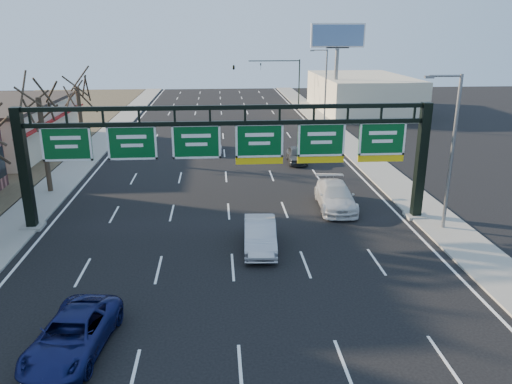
{
  "coord_description": "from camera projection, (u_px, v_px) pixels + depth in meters",
  "views": [
    {
      "loc": [
        -0.59,
        -20.5,
        11.31
      ],
      "look_at": [
        1.33,
        4.15,
        3.2
      ],
      "focal_mm": 35.0,
      "sensor_mm": 36.0,
      "label": 1
    }
  ],
  "objects": [
    {
      "name": "ground",
      "position": [
        234.0,
        286.0,
        22.99
      ],
      "size": [
        160.0,
        160.0,
        0.0
      ],
      "primitive_type": "plane",
      "color": "black",
      "rests_on": "ground"
    },
    {
      "name": "sidewalk_left",
      "position": [
        70.0,
        173.0,
        40.97
      ],
      "size": [
        3.0,
        120.0,
        0.12
      ],
      "primitive_type": "cube",
      "color": "gray",
      "rests_on": "ground"
    },
    {
      "name": "sidewalk_right",
      "position": [
        374.0,
        166.0,
        42.86
      ],
      "size": [
        3.0,
        120.0,
        0.12
      ],
      "primitive_type": "cube",
      "color": "gray",
      "rests_on": "ground"
    },
    {
      "name": "lane_markings",
      "position": [
        226.0,
        170.0,
        41.93
      ],
      "size": [
        21.6,
        120.0,
        0.01
      ],
      "primitive_type": "cube",
      "color": "white",
      "rests_on": "ground"
    },
    {
      "name": "sign_gantry",
      "position": [
        231.0,
        149.0,
        29.14
      ],
      "size": [
        24.6,
        1.2,
        7.2
      ],
      "color": "black",
      "rests_on": "ground"
    },
    {
      "name": "cream_strip",
      "position": [
        1.0,
        126.0,
        48.14
      ],
      "size": [
        10.9,
        18.4,
        4.7
      ],
      "color": "beige",
      "rests_on": "ground"
    },
    {
      "name": "building_right_distant",
      "position": [
        361.0,
        94.0,
        71.05
      ],
      "size": [
        12.0,
        20.0,
        5.0
      ],
      "primitive_type": "cube",
      "color": "beige",
      "rests_on": "ground"
    },
    {
      "name": "tree_mid",
      "position": [
        36.0,
        82.0,
        33.8
      ],
      "size": [
        3.6,
        3.6,
        9.24
      ],
      "color": "#32251B",
      "rests_on": "sidewalk_left"
    },
    {
      "name": "tree_far",
      "position": [
        76.0,
        75.0,
        43.39
      ],
      "size": [
        3.6,
        3.6,
        8.86
      ],
      "color": "#32251B",
      "rests_on": "sidewalk_left"
    },
    {
      "name": "streetlight_near",
      "position": [
        451.0,
        145.0,
        28.01
      ],
      "size": [
        2.15,
        0.22,
        9.0
      ],
      "color": "slate",
      "rests_on": "sidewalk_right"
    },
    {
      "name": "streetlight_far",
      "position": [
        325.0,
        83.0,
        60.22
      ],
      "size": [
        2.15,
        0.22,
        9.0
      ],
      "color": "slate",
      "rests_on": "sidewalk_right"
    },
    {
      "name": "billboard_right",
      "position": [
        337.0,
        47.0,
        63.88
      ],
      "size": [
        7.0,
        0.5,
        12.0
      ],
      "color": "slate",
      "rests_on": "ground"
    },
    {
      "name": "traffic_signal_mast",
      "position": [
        259.0,
        70.0,
        73.8
      ],
      "size": [
        10.16,
        0.54,
        7.0
      ],
      "color": "black",
      "rests_on": "ground"
    },
    {
      "name": "car_blue_suv",
      "position": [
        73.0,
        335.0,
        18.14
      ],
      "size": [
        3.05,
        5.39,
        1.42
      ],
      "primitive_type": "imported",
      "rotation": [
        0.0,
        0.0,
        -0.14
      ],
      "color": "#12184F",
      "rests_on": "ground"
    },
    {
      "name": "car_silver_sedan",
      "position": [
        260.0,
        235.0,
        26.74
      ],
      "size": [
        1.93,
        4.87,
        1.58
      ],
      "primitive_type": "imported",
      "rotation": [
        0.0,
        0.0,
        -0.06
      ],
      "color": "#A7A7AC",
      "rests_on": "ground"
    },
    {
      "name": "car_white_wagon",
      "position": [
        335.0,
        196.0,
        32.86
      ],
      "size": [
        2.62,
        5.75,
        1.63
      ],
      "primitive_type": "imported",
      "rotation": [
        0.0,
        0.0,
        -0.06
      ],
      "color": "silver",
      "rests_on": "ground"
    },
    {
      "name": "car_grey_far",
      "position": [
        297.0,
        155.0,
        44.08
      ],
      "size": [
        1.79,
        4.1,
        1.38
      ],
      "primitive_type": "imported",
      "rotation": [
        0.0,
        0.0,
        -0.04
      ],
      "color": "#3D4042",
      "rests_on": "ground"
    },
    {
      "name": "car_silver_distant",
      "position": [
        210.0,
        143.0,
        48.24
      ],
      "size": [
        2.25,
        4.79,
        1.52
      ],
      "primitive_type": "imported",
      "rotation": [
        0.0,
        0.0,
        0.15
      ],
      "color": "#B9BABF",
      "rests_on": "ground"
    }
  ]
}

